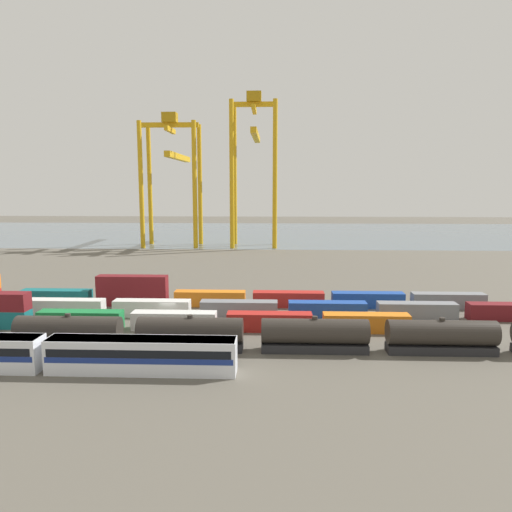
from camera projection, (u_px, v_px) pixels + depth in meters
name	position (u px, v px, depth m)	size (l,w,h in m)	color
ground_plane	(205.00, 272.00, 114.74)	(420.00, 420.00, 0.00)	#5B564C
harbour_water	(237.00, 233.00, 209.84)	(400.00, 110.00, 0.01)	slate
passenger_train	(45.00, 352.00, 53.12)	(42.83, 3.14, 3.90)	silver
freight_tank_row	(315.00, 335.00, 59.37)	(75.52, 3.07, 4.53)	#232326
shipping_container_4	(81.00, 320.00, 69.19)	(12.10, 2.44, 2.60)	#197538
shipping_container_5	(174.00, 321.00, 68.65)	(12.10, 2.44, 2.60)	silver
shipping_container_6	(269.00, 322.00, 68.10)	(12.10, 2.44, 2.60)	#AD211C
shipping_container_7	(366.00, 323.00, 67.56)	(12.10, 2.44, 2.60)	orange
shipping_container_9	(66.00, 307.00, 76.22)	(12.10, 2.44, 2.60)	silver
shipping_container_10	(152.00, 308.00, 75.68)	(12.10, 2.44, 2.60)	silver
shipping_container_11	(239.00, 309.00, 75.13)	(12.10, 2.44, 2.60)	slate
shipping_container_12	(327.00, 310.00, 74.59)	(12.10, 2.44, 2.60)	#1C4299
shipping_container_13	(417.00, 311.00, 74.04)	(12.10, 2.44, 2.60)	slate
shipping_container_14	(508.00, 312.00, 73.49)	(12.10, 2.44, 2.60)	maroon
shipping_container_17	(57.00, 297.00, 83.25)	(12.10, 2.44, 2.60)	#146066
shipping_container_18	(133.00, 298.00, 82.72)	(12.10, 2.44, 2.60)	maroon
shipping_container_19	(132.00, 283.00, 82.34)	(12.10, 2.44, 2.60)	maroon
shipping_container_20	(210.00, 298.00, 82.19)	(12.10, 2.44, 2.60)	orange
shipping_container_21	(288.00, 299.00, 81.65)	(12.10, 2.44, 2.60)	#AD211C
shipping_container_22	(368.00, 300.00, 81.12)	(12.10, 2.44, 2.60)	#1C4299
shipping_container_23	(448.00, 301.00, 80.59)	(12.10, 2.44, 2.60)	slate
gantry_crane_west	(173.00, 167.00, 164.34)	(19.40, 38.26, 44.70)	gold
gantry_crane_central	(254.00, 155.00, 162.29)	(15.67, 37.27, 51.17)	gold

